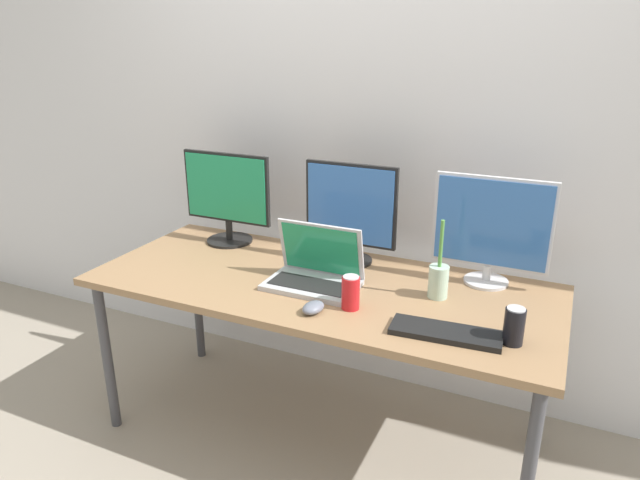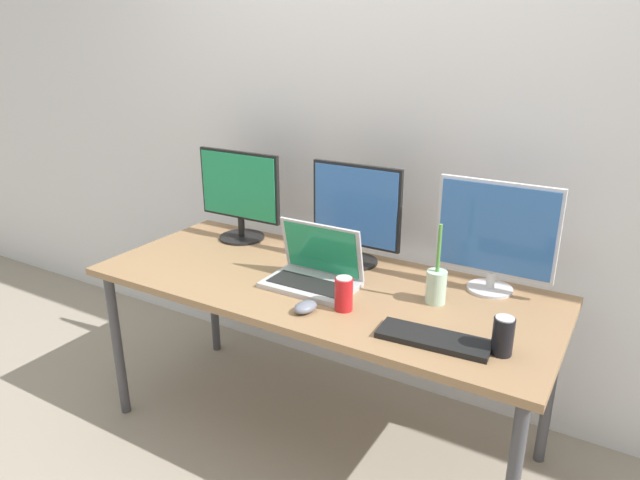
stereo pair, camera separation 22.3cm
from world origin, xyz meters
The scene contains 12 objects.
ground_plane centered at (0.00, 0.00, 0.00)m, with size 16.00×16.00×0.00m, color gray.
wall_back centered at (0.00, 0.59, 1.30)m, with size 7.00×0.08×2.60m, color silver.
work_desk centered at (0.00, 0.00, 0.68)m, with size 1.86×0.77×0.74m.
monitor_left centered at (-0.59, 0.25, 0.97)m, with size 0.45×0.22×0.43m.
monitor_center centered at (0.03, 0.25, 0.97)m, with size 0.41×0.20×0.44m.
monitor_right centered at (0.61, 0.27, 0.97)m, with size 0.45×0.18×0.43m.
laptop_silver centered at (-0.01, -0.03, 0.80)m, with size 0.36×0.23×0.24m.
keyboard_main centered at (0.56, -0.22, 0.75)m, with size 0.36×0.13×0.02m, color black.
mouse_by_keyboard centered at (0.09, -0.25, 0.76)m, with size 0.07×0.10×0.04m, color slate.
soda_can_near_keyboard centered at (0.20, -0.16, 0.80)m, with size 0.07×0.07×0.13m.
soda_can_by_laptop centered at (0.76, -0.18, 0.80)m, with size 0.07×0.07×0.13m.
bamboo_vase centered at (0.46, 0.06, 0.81)m, with size 0.08×0.08×0.31m.
Camera 1 is at (0.87, -1.90, 1.68)m, focal length 32.00 mm.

